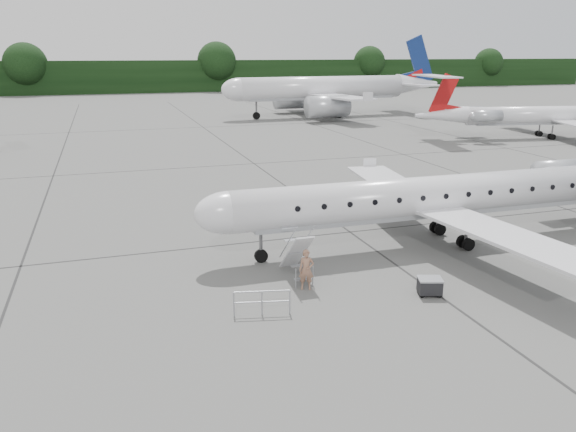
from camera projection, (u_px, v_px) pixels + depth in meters
name	position (u px, v px, depth m)	size (l,w,h in m)	color
ground	(491.00, 269.00, 26.82)	(320.00, 320.00, 0.00)	#595A57
treeline	(169.00, 76.00, 144.32)	(260.00, 4.00, 8.00)	black
main_regional_jet	(439.00, 176.00, 29.53)	(28.97, 20.86, 7.43)	silver
airstair	(296.00, 253.00, 25.58)	(0.85, 2.53, 2.33)	silver
passenger	(306.00, 270.00, 24.36)	(0.66, 0.43, 1.81)	#885F4A
safety_railing	(262.00, 303.00, 22.06)	(2.20, 0.08, 1.00)	#95989D
baggage_cart	(430.00, 286.00, 23.88)	(0.95, 0.77, 0.83)	black
bg_narrowbody	(323.00, 76.00, 88.72)	(35.12, 25.28, 12.61)	silver
bg_regional_right	(557.00, 106.00, 67.15)	(28.84, 20.76, 7.57)	silver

